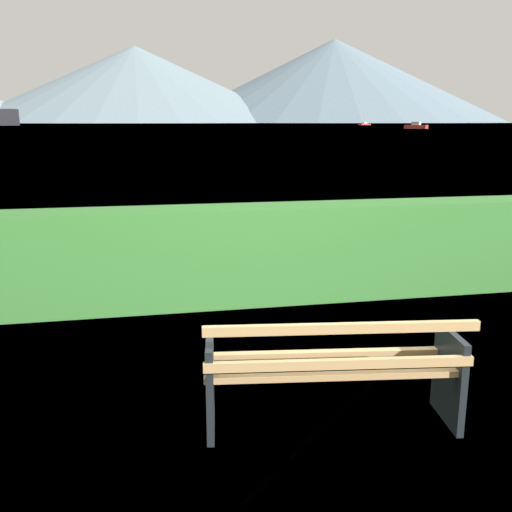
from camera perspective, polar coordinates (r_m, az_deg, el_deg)
name	(u,v)px	position (r m, az deg, el deg)	size (l,w,h in m)	color
ground_plane	(329,422)	(4.37, 7.27, -15.96)	(1400.00, 1400.00, 0.00)	olive
water_surface	(139,125)	(310.23, -11.49, 12.61)	(620.00, 620.00, 0.00)	slate
park_bench	(333,371)	(4.13, 7.61, -11.17)	(1.85, 0.80, 0.87)	tan
hedge_row	(251,254)	(6.86, -0.45, 0.18)	(12.84, 0.61, 1.15)	#387A33
fishing_boat_near	(416,126)	(158.25, 15.53, 12.25)	(5.34, 5.63, 1.78)	#B2332D
sailboat_mid	(364,124)	(274.36, 10.67, 12.69)	(6.38, 4.54, 1.25)	#B2332D
distant_hills	(157,82)	(582.20, -9.79, 16.55)	(756.20, 361.42, 82.81)	gray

